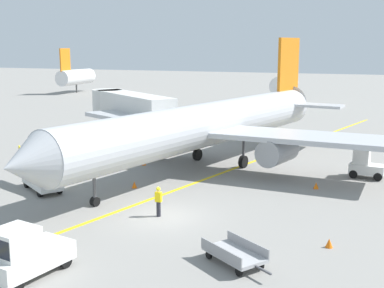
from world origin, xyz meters
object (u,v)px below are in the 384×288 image
at_px(airliner, 210,124).
at_px(safety_cone_wingtip_left, 329,243).
at_px(jet_bridge, 127,106).
at_px(baggage_tug_by_cargo_door, 365,165).
at_px(belt_loader_forward_hold, 41,179).
at_px(safety_cone_wingtip_right, 144,162).
at_px(safety_cone_nose_right, 134,185).
at_px(safety_cone_nose_left, 316,185).
at_px(pushback_tug, 24,253).
at_px(baggage_tug_near_wing, 76,160).
at_px(ground_crew_marshaller, 158,201).
at_px(baggage_cart_loaded, 234,254).

bearing_deg(airliner, safety_cone_wingtip_left, -51.94).
height_order(jet_bridge, baggage_tug_by_cargo_door, jet_bridge).
relative_size(belt_loader_forward_hold, safety_cone_wingtip_right, 11.01).
bearing_deg(safety_cone_nose_right, safety_cone_wingtip_left, -24.18).
distance_m(airliner, belt_loader_forward_hold, 13.20).
xyz_separation_m(jet_bridge, safety_cone_nose_left, (19.56, -10.59, -3.32)).
xyz_separation_m(pushback_tug, safety_cone_wingtip_left, (11.53, 7.47, -0.77)).
distance_m(baggage_tug_near_wing, ground_crew_marshaller, 12.07).
height_order(baggage_cart_loaded, safety_cone_nose_left, baggage_cart_loaded).
bearing_deg(safety_cone_wingtip_left, safety_cone_nose_right, 155.82).
bearing_deg(baggage_tug_by_cargo_door, pushback_tug, -120.44).
xyz_separation_m(safety_cone_nose_left, safety_cone_wingtip_left, (1.78, -9.97, 0.00)).
xyz_separation_m(pushback_tug, baggage_tug_near_wing, (-7.68, 15.73, -0.07)).
height_order(belt_loader_forward_hold, safety_cone_wingtip_right, belt_loader_forward_hold).
bearing_deg(ground_crew_marshaller, baggage_tug_near_wing, 144.60).
bearing_deg(baggage_cart_loaded, baggage_tug_near_wing, 143.23).
distance_m(pushback_tug, baggage_cart_loaded, 8.86).
relative_size(belt_loader_forward_hold, safety_cone_nose_left, 11.01).
relative_size(pushback_tug, safety_cone_nose_right, 8.91).
bearing_deg(jet_bridge, airliner, -33.76).
height_order(baggage_tug_near_wing, safety_cone_wingtip_left, baggage_tug_near_wing).
bearing_deg(safety_cone_nose_left, safety_cone_wingtip_left, -79.89).
xyz_separation_m(baggage_tug_by_cargo_door, safety_cone_nose_right, (-14.40, -8.20, -0.71)).
distance_m(pushback_tug, safety_cone_wingtip_left, 13.76).
xyz_separation_m(baggage_tug_by_cargo_door, belt_loader_forward_hold, (-19.91, -10.76, -0.15)).
xyz_separation_m(baggage_tug_near_wing, baggage_tug_by_cargo_door, (20.38, 5.88, 0.00)).
height_order(belt_loader_forward_hold, ground_crew_marshaller, belt_loader_forward_hold).
xyz_separation_m(baggage_tug_near_wing, ground_crew_marshaller, (9.84, -6.99, -0.02)).
bearing_deg(safety_cone_nose_left, belt_loader_forward_hold, -158.76).
xyz_separation_m(belt_loader_forward_hold, baggage_cart_loaded, (15.02, -6.70, -0.31)).
height_order(belt_loader_forward_hold, safety_cone_wingtip_left, belt_loader_forward_hold).
distance_m(belt_loader_forward_hold, safety_cone_nose_right, 6.10).
height_order(jet_bridge, safety_cone_wingtip_right, jet_bridge).
xyz_separation_m(airliner, safety_cone_nose_right, (-2.89, -7.27, -3.20)).
bearing_deg(safety_cone_nose_right, baggage_tug_by_cargo_door, 29.65).
relative_size(baggage_tug_near_wing, baggage_cart_loaded, 0.77).
xyz_separation_m(jet_bridge, baggage_tug_by_cargo_door, (22.50, -6.42, -2.62)).
xyz_separation_m(belt_loader_forward_hold, safety_cone_wingtip_left, (18.74, -3.38, -0.56)).
bearing_deg(belt_loader_forward_hold, baggage_cart_loaded, -24.02).
bearing_deg(ground_crew_marshaller, safety_cone_nose_right, 129.55).
relative_size(safety_cone_nose_right, safety_cone_wingtip_right, 1.00).
bearing_deg(belt_loader_forward_hold, jet_bridge, 98.60).
bearing_deg(belt_loader_forward_hold, safety_cone_wingtip_left, -10.22).
relative_size(jet_bridge, belt_loader_forward_hold, 2.44).
relative_size(belt_loader_forward_hold, safety_cone_wingtip_left, 11.01).
distance_m(baggage_tug_near_wing, safety_cone_nose_right, 6.45).
bearing_deg(baggage_tug_near_wing, safety_cone_wingtip_left, -23.27).
relative_size(safety_cone_nose_left, safety_cone_wingtip_right, 1.00).
bearing_deg(baggage_tug_by_cargo_door, safety_cone_nose_right, -150.35).
distance_m(baggage_tug_near_wing, baggage_tug_by_cargo_door, 21.21).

